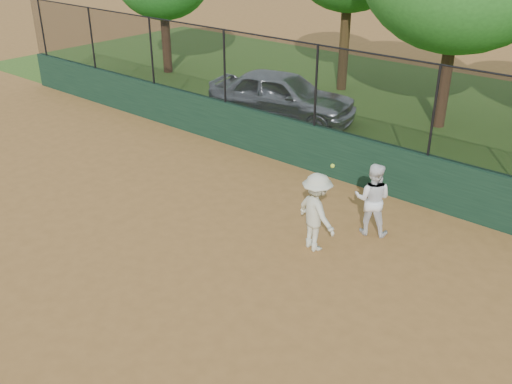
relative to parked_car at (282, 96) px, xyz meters
The scene contains 7 objects.
ground 9.28m from the parked_car, 67.88° to the right, with size 80.00×80.00×0.00m, color #9C6732.
back_wall 4.33m from the parked_car, 36.36° to the right, with size 26.00×0.20×1.20m, color #183523.
grass_strip 4.96m from the parked_car, 44.66° to the left, with size 36.00×12.00×0.01m, color #32561A.
parked_car is the anchor object (origin of this frame).
player_second 7.24m from the parked_car, 37.74° to the right, with size 0.75×0.58×1.54m, color white.
player_main 7.68m from the parked_car, 47.42° to the right, with size 1.16×0.90×1.99m.
fence_assembly 4.53m from the parked_car, 36.58° to the right, with size 26.00×0.06×2.00m.
Camera 1 is at (7.01, -5.21, 5.96)m, focal length 40.00 mm.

